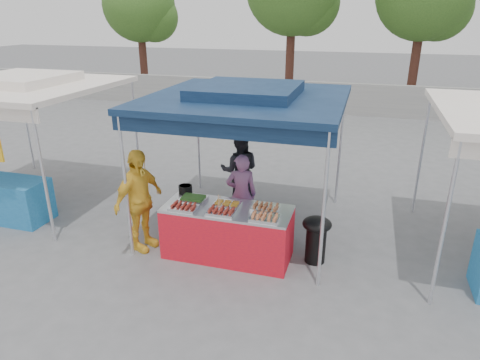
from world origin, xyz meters
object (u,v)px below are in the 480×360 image
(helper_man, at_px, (240,171))
(customer_person, at_px, (139,201))
(vendor_woman, at_px, (241,195))
(vendor_table, at_px, (228,232))
(wok_burner, at_px, (316,236))
(cooking_pot, at_px, (185,189))

(helper_man, distance_m, customer_person, 2.25)
(helper_man, bearing_deg, vendor_woman, 95.87)
(vendor_table, xyz_separation_m, vendor_woman, (-0.01, 0.83, 0.31))
(wok_burner, xyz_separation_m, vendor_woman, (-1.38, 0.60, 0.28))
(cooking_pot, distance_m, wok_burner, 2.28)
(vendor_table, bearing_deg, wok_burner, 9.50)
(vendor_table, xyz_separation_m, helper_man, (-0.33, 1.80, 0.37))
(vendor_table, xyz_separation_m, cooking_pot, (-0.85, 0.36, 0.49))
(wok_burner, xyz_separation_m, customer_person, (-2.81, -0.39, 0.41))
(vendor_woman, relative_size, customer_person, 0.85)
(cooking_pot, distance_m, vendor_woman, 0.98)
(helper_man, bearing_deg, vendor_table, 88.19)
(wok_burner, bearing_deg, helper_man, 140.07)
(vendor_table, bearing_deg, vendor_woman, 90.88)
(vendor_table, height_order, vendor_woman, vendor_woman)
(vendor_table, relative_size, customer_person, 1.17)
(wok_burner, height_order, vendor_woman, vendor_woman)
(customer_person, bearing_deg, wok_burner, -66.67)
(cooking_pot, distance_m, helper_man, 1.53)
(customer_person, bearing_deg, helper_man, -14.02)
(vendor_woman, height_order, customer_person, customer_person)
(wok_burner, relative_size, helper_man, 0.48)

